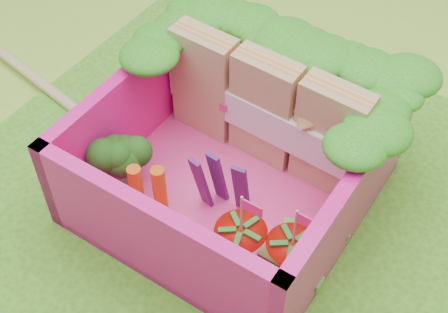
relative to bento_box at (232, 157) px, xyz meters
name	(u,v)px	position (x,y,z in m)	size (l,w,h in m)	color
ground	(219,185)	(-0.09, 0.02, -0.31)	(14.00, 14.00, 0.00)	#A4D03A
placemat	(219,184)	(-0.09, 0.02, -0.29)	(2.60, 2.60, 0.03)	#53A024
bento_floor	(232,189)	(0.00, 0.00, -0.25)	(1.30, 1.30, 0.05)	#FF419A
bento_box	(232,157)	(0.00, 0.00, 0.00)	(1.30, 1.30, 0.55)	#FF1595
lettuce_ruffle	(287,50)	(0.00, 0.50, 0.33)	(1.43, 0.83, 0.11)	#207B16
sandwich_stack	(266,110)	(0.01, 0.31, 0.08)	(1.12, 0.22, 0.62)	tan
broccoli	(122,161)	(-0.45, -0.29, -0.04)	(0.32, 0.32, 0.27)	#60A650
carrot_sticks	(148,188)	(-0.27, -0.33, -0.09)	(0.17, 0.13, 0.28)	orange
purple_wedges	(220,183)	(0.03, -0.15, -0.04)	(0.25, 0.11, 0.38)	#501B60
strawberry_left	(240,245)	(0.28, -0.36, -0.10)	(0.24, 0.24, 0.48)	red
strawberry_right	(291,258)	(0.50, -0.29, -0.10)	(0.24, 0.24, 0.48)	red
snap_peas	(277,248)	(0.39, -0.22, -0.20)	(0.58, 0.59, 0.05)	#5E9E31
chopsticks	(63,100)	(-1.21, 0.03, -0.25)	(2.15, 0.43, 0.04)	tan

